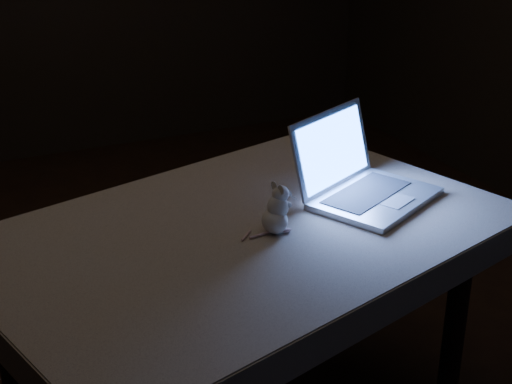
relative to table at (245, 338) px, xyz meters
name	(u,v)px	position (x,y,z in m)	size (l,w,h in m)	color
floor	(183,355)	(-0.04, 0.51, -0.39)	(5.00, 5.00, 0.00)	black
table	(245,338)	(0.00, 0.00, 0.00)	(1.44, 0.93, 0.77)	black
tablecloth	(274,239)	(0.09, -0.02, 0.34)	(1.54, 1.03, 0.10)	#BCAC99
laptop	(378,162)	(0.45, -0.01, 0.53)	(0.39, 0.35, 0.27)	silver
plush_mouse	(275,209)	(0.06, -0.07, 0.47)	(0.11, 0.11, 0.15)	white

